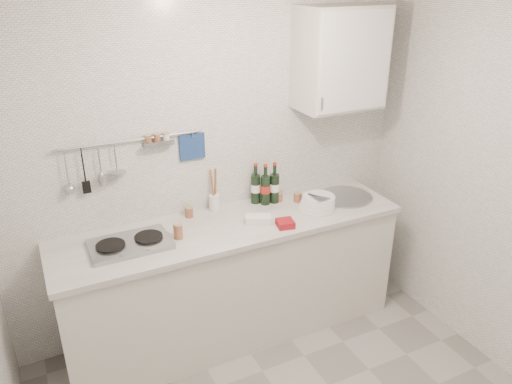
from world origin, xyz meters
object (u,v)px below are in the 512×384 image
plate_stack_hob (123,247)px  utensil_crock (215,200)px  plate_stack_sink (318,203)px  wine_bottles (265,184)px  wall_cabinet (341,58)px

plate_stack_hob → utensil_crock: utensil_crock is taller
plate_stack_sink → wine_bottles: 0.41m
utensil_crock → plate_stack_sink: bearing=-23.5°
wall_cabinet → utensil_crock: bearing=172.6°
plate_stack_hob → utensil_crock: (0.72, 0.26, 0.06)m
wall_cabinet → utensil_crock: (-0.93, 0.12, -0.95)m
plate_stack_hob → plate_stack_sink: plate_stack_sink is taller
wall_cabinet → plate_stack_sink: (-0.24, -0.18, -0.99)m
plate_stack_sink → wine_bottles: (-0.30, 0.25, 0.11)m
wall_cabinet → utensil_crock: 1.34m
plate_stack_sink → wine_bottles: size_ratio=0.91×
plate_stack_hob → wine_bottles: (1.10, 0.21, 0.14)m
plate_stack_hob → wall_cabinet: bearing=4.7°
plate_stack_sink → wine_bottles: wine_bottles is taller
wall_cabinet → plate_stack_hob: 1.94m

